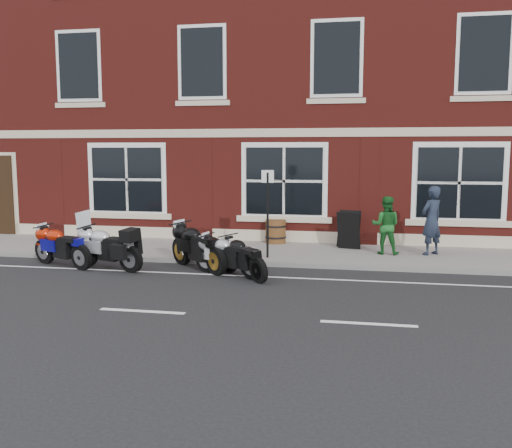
% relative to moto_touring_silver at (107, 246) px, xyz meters
% --- Properties ---
extents(ground, '(80.00, 80.00, 0.00)m').
position_rel_moto_touring_silver_xyz_m(ground, '(2.26, -0.36, -0.57)').
color(ground, black).
rests_on(ground, ground).
extents(sidewalk, '(30.00, 3.00, 0.12)m').
position_rel_moto_touring_silver_xyz_m(sidewalk, '(2.26, 2.64, -0.51)').
color(sidewalk, slate).
rests_on(sidewalk, ground).
extents(kerb, '(30.00, 0.16, 0.12)m').
position_rel_moto_touring_silver_xyz_m(kerb, '(2.26, 1.06, -0.51)').
color(kerb, slate).
rests_on(kerb, ground).
extents(pub_building, '(24.00, 12.00, 12.00)m').
position_rel_moto_touring_silver_xyz_m(pub_building, '(2.26, 10.14, 5.43)').
color(pub_building, maroon).
rests_on(pub_building, ground).
extents(moto_touring_silver, '(2.04, 0.88, 1.40)m').
position_rel_moto_touring_silver_xyz_m(moto_touring_silver, '(0.00, 0.00, 0.00)').
color(moto_touring_silver, black).
rests_on(moto_touring_silver, ground).
extents(moto_sport_red, '(1.95, 0.94, 0.93)m').
position_rel_moto_touring_silver_xyz_m(moto_sport_red, '(-1.23, 0.07, -0.04)').
color(moto_sport_red, black).
rests_on(moto_sport_red, ground).
extents(moto_sport_black, '(1.79, 1.61, 1.02)m').
position_rel_moto_touring_silver_xyz_m(moto_sport_black, '(2.20, 0.37, 0.02)').
color(moto_sport_black, black).
rests_on(moto_sport_black, ground).
extents(moto_sport_silver, '(1.79, 0.88, 0.86)m').
position_rel_moto_touring_silver_xyz_m(moto_sport_silver, '(3.07, -0.16, -0.08)').
color(moto_sport_silver, black).
rests_on(moto_sport_silver, ground).
extents(moto_naked_black, '(1.38, 1.47, 0.85)m').
position_rel_moto_touring_silver_xyz_m(moto_naked_black, '(3.46, -0.28, -0.08)').
color(moto_naked_black, black).
rests_on(moto_naked_black, ground).
extents(pedestrian_left, '(0.79, 0.77, 1.83)m').
position_rel_moto_touring_silver_xyz_m(pedestrian_left, '(7.90, 2.79, 0.47)').
color(pedestrian_left, '#1B2331').
rests_on(pedestrian_left, sidewalk).
extents(pedestrian_right, '(0.82, 0.68, 1.55)m').
position_rel_moto_touring_silver_xyz_m(pedestrian_right, '(6.72, 2.68, 0.33)').
color(pedestrian_right, '#185720').
rests_on(pedestrian_right, sidewalk).
extents(a_board_sign, '(0.73, 0.58, 1.07)m').
position_rel_moto_touring_silver_xyz_m(a_board_sign, '(5.72, 3.39, 0.08)').
color(a_board_sign, black).
rests_on(a_board_sign, sidewalk).
extents(barrel_planter, '(0.63, 0.63, 0.70)m').
position_rel_moto_touring_silver_xyz_m(barrel_planter, '(3.55, 3.94, -0.10)').
color(barrel_planter, '#482B13').
rests_on(barrel_planter, sidewalk).
extents(parking_sign, '(0.32, 0.06, 2.26)m').
position_rel_moto_touring_silver_xyz_m(parking_sign, '(3.70, 1.58, 0.86)').
color(parking_sign, black).
rests_on(parking_sign, sidewalk).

